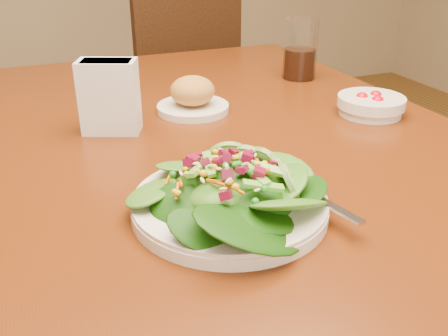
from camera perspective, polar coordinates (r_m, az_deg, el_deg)
The scene contains 7 objects.
dining_table at distance 0.91m, azimuth 0.58°, elevation -3.06°, with size 0.90×1.40×0.75m.
chair_far at distance 2.01m, azimuth -5.61°, elevation 9.01°, with size 0.51×0.52×0.96m.
salad_plate at distance 0.65m, azimuth 1.41°, elevation -2.78°, with size 0.26×0.26×0.07m.
bread_plate at distance 1.02m, azimuth -3.60°, elevation 8.06°, with size 0.15×0.15×0.07m.
tomato_bowl at distance 1.04m, azimuth 16.43°, elevation 6.95°, with size 0.13×0.13×0.04m.
drinking_glass at distance 1.26m, azimuth 8.68°, elevation 12.86°, with size 0.08×0.08×0.14m.
napkin_holder at distance 0.92m, azimuth -12.97°, elevation 8.15°, with size 0.12×0.09×0.13m.
Camera 1 is at (-0.31, -0.74, 1.09)m, focal length 40.00 mm.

